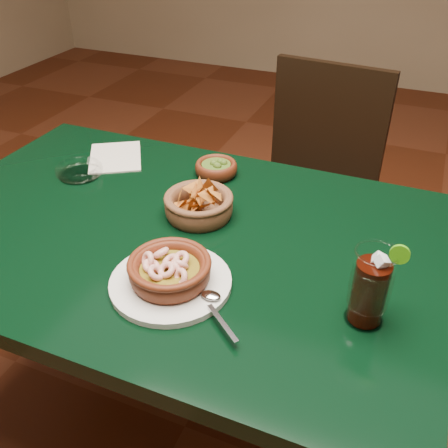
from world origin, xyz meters
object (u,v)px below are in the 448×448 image
at_px(dining_chair, 310,190).
at_px(cola_drink, 370,288).
at_px(dining_table, 173,262).
at_px(shrimp_plate, 170,273).
at_px(chip_basket, 199,205).

height_order(dining_chair, cola_drink, cola_drink).
bearing_deg(dining_chair, dining_table, -103.24).
xyz_separation_m(dining_table, dining_chair, (0.17, 0.71, -0.15)).
xyz_separation_m(dining_chair, shrimp_plate, (-0.07, -0.88, 0.28)).
bearing_deg(dining_chair, cola_drink, -71.07).
bearing_deg(dining_table, shrimp_plate, -61.87).
bearing_deg(cola_drink, dining_chair, 108.93).
distance_m(dining_table, shrimp_plate, 0.23).
bearing_deg(dining_table, dining_chair, 76.76).
bearing_deg(chip_basket, cola_drink, -25.08).
xyz_separation_m(chip_basket, cola_drink, (0.41, -0.19, 0.04)).
distance_m(dining_table, chip_basket, 0.15).
height_order(dining_chair, shrimp_plate, dining_chair).
distance_m(dining_table, dining_chair, 0.74).
height_order(dining_table, dining_chair, dining_chair).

